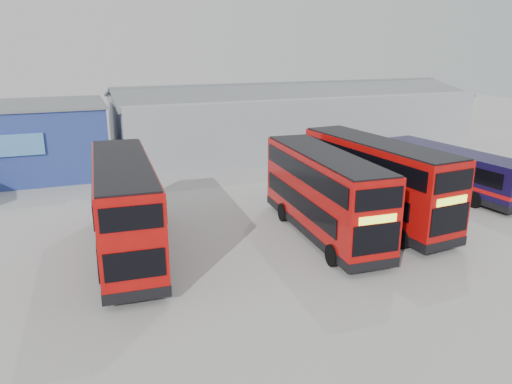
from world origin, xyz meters
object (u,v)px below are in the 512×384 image
office_block (16,140)px  maintenance_shed (289,119)px  double_decker_right (375,182)px  single_decker_blue (451,171)px  double_decker_left (125,209)px  double_decker_centre (324,195)px

office_block → maintenance_shed: maintenance_shed is taller
double_decker_right → single_decker_blue: size_ratio=1.01×
double_decker_right → single_decker_blue: 8.10m
double_decker_right → single_decker_blue: (7.55, 2.82, -0.80)m
double_decker_left → single_decker_blue: size_ratio=1.00×
maintenance_shed → single_decker_blue: size_ratio=2.92×
maintenance_shed → double_decker_left: bearing=-131.1°
single_decker_blue → double_decker_centre: bearing=11.4°
double_decker_centre → double_decker_right: double_decker_right is taller
double_decker_right → single_decker_blue: bearing=15.1°
double_decker_left → office_block: bearing=-68.6°
double_decker_centre → single_decker_blue: double_decker_centre is taller
office_block → maintenance_shed: size_ratio=0.40×
double_decker_left → double_decker_right: double_decker_right is taller
double_decker_left → double_decker_right: 12.91m
maintenance_shed → double_decker_right: maintenance_shed is taller
double_decker_left → double_decker_right: bearing=-177.7°
double_decker_left → single_decker_blue: (20.45, 2.64, -0.79)m
double_decker_centre → single_decker_blue: 11.67m
double_decker_left → double_decker_centre: bearing=176.9°
maintenance_shed → double_decker_right: (-3.53, -19.03, -0.43)m
maintenance_shed → double_decker_right: size_ratio=2.90×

